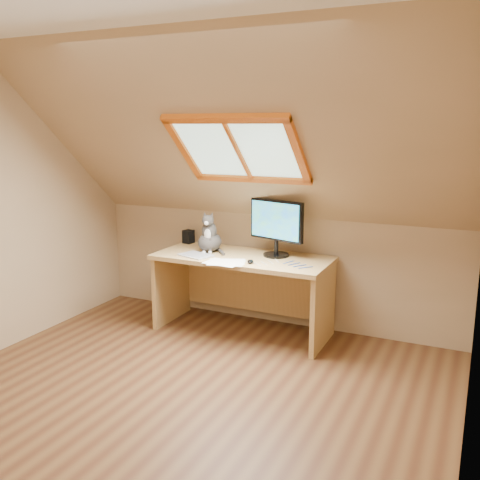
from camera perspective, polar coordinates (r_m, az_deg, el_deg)
The scene contains 10 objects.
ground at distance 3.69m, azimuth -7.37°, elevation -17.21°, with size 3.50×3.50×0.00m, color brown.
room_shell at distance 3.16m, azimuth -8.98°, elevation 5.26°, with size 3.52×3.52×2.41m.
desk at distance 4.74m, azimuth 0.61°, elevation -4.08°, with size 1.52×0.67×0.69m.
monitor at distance 4.56m, azimuth 3.89°, elevation 1.70°, with size 0.52×0.22×0.49m.
cat at distance 4.75m, azimuth -3.28°, elevation 0.29°, with size 0.25×0.28×0.37m.
desk_speaker at distance 5.14m, azimuth -5.52°, elevation 0.36°, with size 0.09×0.09×0.13m, color black.
graphics_tablet at distance 4.64m, azimuth -4.73°, elevation -1.63°, with size 0.28×0.20×0.01m, color #B2B2B7.
mouse at distance 4.38m, azimuth 1.11°, elevation -2.30°, with size 0.05×0.09×0.03m, color black.
papers at distance 4.40m, azimuth -1.20°, elevation -2.41°, with size 0.35×0.30×0.01m.
cables at distance 4.35m, azimuth 4.83°, elevation -2.57°, with size 0.51×0.26×0.01m.
Camera 1 is at (1.76, -2.69, 1.80)m, focal length 40.00 mm.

